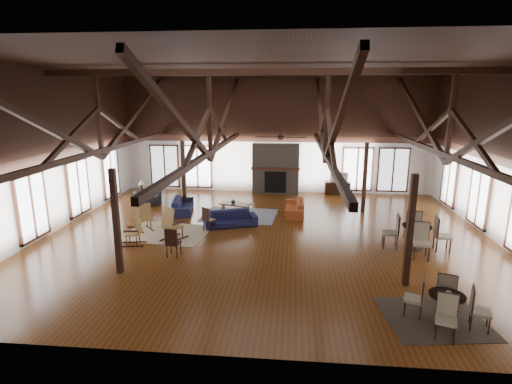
# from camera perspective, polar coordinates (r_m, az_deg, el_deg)

# --- Properties ---
(floor) EXTENTS (16.00, 16.00, 0.00)m
(floor) POSITION_cam_1_polar(r_m,az_deg,el_deg) (14.66, 1.53, -6.28)
(floor) COLOR #5D3313
(floor) RESTS_ON ground
(ceiling) EXTENTS (16.00, 14.00, 0.02)m
(ceiling) POSITION_cam_1_polar(r_m,az_deg,el_deg) (13.83, 1.69, 17.81)
(ceiling) COLOR black
(ceiling) RESTS_ON wall_back
(wall_back) EXTENTS (16.00, 0.02, 6.00)m
(wall_back) POSITION_cam_1_polar(r_m,az_deg,el_deg) (20.87, 2.93, 8.11)
(wall_back) COLOR silver
(wall_back) RESTS_ON floor
(wall_front) EXTENTS (16.00, 0.02, 6.00)m
(wall_front) POSITION_cam_1_polar(r_m,az_deg,el_deg) (7.10, -2.25, -2.55)
(wall_front) COLOR silver
(wall_front) RESTS_ON floor
(wall_left) EXTENTS (0.02, 14.00, 6.00)m
(wall_left) POSITION_cam_1_polar(r_m,az_deg,el_deg) (16.52, -27.42, 5.18)
(wall_left) COLOR silver
(wall_left) RESTS_ON floor
(wall_right) EXTENTS (0.02, 14.00, 6.00)m
(wall_right) POSITION_cam_1_polar(r_m,az_deg,el_deg) (15.60, 32.48, 4.18)
(wall_right) COLOR silver
(wall_right) RESTS_ON floor
(roof_truss) EXTENTS (15.60, 14.07, 3.14)m
(roof_truss) POSITION_cam_1_polar(r_m,az_deg,el_deg) (13.82, 1.63, 9.64)
(roof_truss) COLOR black
(roof_truss) RESTS_ON wall_back
(post_grid) EXTENTS (8.16, 7.16, 3.05)m
(post_grid) POSITION_cam_1_polar(r_m,az_deg,el_deg) (14.21, 1.57, -0.48)
(post_grid) COLOR black
(post_grid) RESTS_ON floor
(fireplace) EXTENTS (2.50, 0.69, 2.60)m
(fireplace) POSITION_cam_1_polar(r_m,az_deg,el_deg) (20.78, 2.83, 3.32)
(fireplace) COLOR #63574B
(fireplace) RESTS_ON floor
(ceiling_fan) EXTENTS (1.60, 1.60, 0.75)m
(ceiling_fan) POSITION_cam_1_polar(r_m,az_deg,el_deg) (12.83, 3.57, 7.99)
(ceiling_fan) COLOR black
(ceiling_fan) RESTS_ON roof_truss
(sofa_navy_front) EXTENTS (2.18, 1.41, 0.59)m
(sofa_navy_front) POSITION_cam_1_polar(r_m,az_deg,el_deg) (15.67, -3.61, -3.83)
(sofa_navy_front) COLOR #131636
(sofa_navy_front) RESTS_ON floor
(sofa_navy_left) EXTENTS (2.17, 1.15, 0.60)m
(sofa_navy_left) POSITION_cam_1_polar(r_m,az_deg,el_deg) (17.84, -10.41, -1.86)
(sofa_navy_left) COLOR #161B3F
(sofa_navy_left) RESTS_ON floor
(sofa_orange) EXTENTS (2.03, 0.81, 0.59)m
(sofa_orange) POSITION_cam_1_polar(r_m,az_deg,el_deg) (17.32, 5.54, -2.17)
(sofa_orange) COLOR #9D441E
(sofa_orange) RESTS_ON floor
(coffee_table) EXTENTS (1.41, 1.01, 0.49)m
(coffee_table) POSITION_cam_1_polar(r_m,az_deg,el_deg) (17.17, -2.92, -1.80)
(coffee_table) COLOR #5C2F1B
(coffee_table) RESTS_ON floor
(vase) EXTENTS (0.25, 0.25, 0.21)m
(vase) POSITION_cam_1_polar(r_m,az_deg,el_deg) (17.11, -3.28, -1.30)
(vase) COLOR #B2B2B2
(vase) RESTS_ON coffee_table
(armchair) EXTENTS (1.32, 1.35, 0.66)m
(armchair) POSITION_cam_1_polar(r_m,az_deg,el_deg) (19.33, -15.24, -0.83)
(armchair) COLOR #2B2A2D
(armchair) RESTS_ON floor
(side_table_lamp) EXTENTS (0.43, 0.43, 1.09)m
(side_table_lamp) POSITION_cam_1_polar(r_m,az_deg,el_deg) (19.98, -15.96, -0.18)
(side_table_lamp) COLOR black
(side_table_lamp) RESTS_ON floor
(rocking_chair_a) EXTENTS (0.87, 0.91, 1.06)m
(rocking_chair_a) POSITION_cam_1_polar(r_m,az_deg,el_deg) (15.64, -15.62, -3.57)
(rocking_chair_a) COLOR #A4813E
(rocking_chair_a) RESTS_ON floor
(rocking_chair_b) EXTENTS (0.90, 1.06, 1.20)m
(rocking_chair_b) POSITION_cam_1_polar(r_m,az_deg,el_deg) (14.37, -12.03, -4.61)
(rocking_chair_b) COLOR #A4813E
(rocking_chair_b) RESTS_ON floor
(rocking_chair_c) EXTENTS (0.85, 0.52, 1.04)m
(rocking_chair_c) POSITION_cam_1_polar(r_m,az_deg,el_deg) (14.26, -16.86, -5.38)
(rocking_chair_c) COLOR #A4813E
(rocking_chair_c) RESTS_ON floor
(side_chair_a) EXTENTS (0.55, 0.55, 0.94)m
(side_chair_a) POSITION_cam_1_polar(r_m,az_deg,el_deg) (15.10, -6.93, -3.60)
(side_chair_a) COLOR black
(side_chair_a) RESTS_ON floor
(side_chair_b) EXTENTS (0.44, 0.44, 0.96)m
(side_chair_b) POSITION_cam_1_polar(r_m,az_deg,el_deg) (12.87, -11.87, -6.80)
(side_chair_b) COLOR black
(side_chair_b) RESTS_ON floor
(cafe_table_near) EXTENTS (1.83, 1.83, 0.94)m
(cafe_table_near) POSITION_cam_1_polar(r_m,az_deg,el_deg) (10.17, 25.54, -14.12)
(cafe_table_near) COLOR black
(cafe_table_near) RESTS_ON floor
(cafe_table_far) EXTENTS (2.20, 2.20, 1.13)m
(cafe_table_far) POSITION_cam_1_polar(r_m,az_deg,el_deg) (14.28, 21.94, -5.42)
(cafe_table_far) COLOR black
(cafe_table_far) RESTS_ON floor
(cup_near) EXTENTS (0.13, 0.13, 0.09)m
(cup_near) POSITION_cam_1_polar(r_m,az_deg,el_deg) (10.04, 25.80, -12.91)
(cup_near) COLOR #B2B2B2
(cup_near) RESTS_ON cafe_table_near
(cup_far) EXTENTS (0.16, 0.16, 0.10)m
(cup_far) POSITION_cam_1_polar(r_m,az_deg,el_deg) (14.20, 22.29, -4.30)
(cup_far) COLOR #B2B2B2
(cup_far) RESTS_ON cafe_table_far
(tv_console) EXTENTS (1.28, 0.48, 0.64)m
(tv_console) POSITION_cam_1_polar(r_m,az_deg,el_deg) (21.15, 11.53, 0.56)
(tv_console) COLOR black
(tv_console) RESTS_ON floor
(television) EXTENTS (0.91, 0.15, 0.52)m
(television) POSITION_cam_1_polar(r_m,az_deg,el_deg) (21.04, 11.74, 2.10)
(television) COLOR #B2B2B2
(television) RESTS_ON tv_console
(rug_tan) EXTENTS (3.24, 2.68, 0.01)m
(rug_tan) POSITION_cam_1_polar(r_m,az_deg,el_deg) (15.29, -12.60, -5.73)
(rug_tan) COLOR tan
(rug_tan) RESTS_ON floor
(rug_navy) EXTENTS (3.24, 2.52, 0.01)m
(rug_navy) POSITION_cam_1_polar(r_m,az_deg,el_deg) (17.12, -2.37, -3.32)
(rug_navy) COLOR #1C1F4F
(rug_navy) RESTS_ON floor
(rug_dark) EXTENTS (2.45, 2.28, 0.01)m
(rug_dark) POSITION_cam_1_polar(r_m,az_deg,el_deg) (10.44, 24.00, -16.12)
(rug_dark) COLOR black
(rug_dark) RESTS_ON floor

